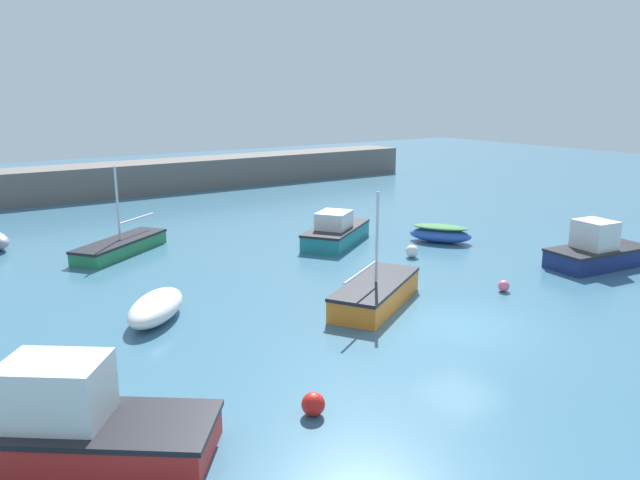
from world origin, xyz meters
name	(u,v)px	position (x,y,z in m)	size (l,w,h in m)	color
ground_plane	(462,329)	(0.00, 0.00, -0.10)	(120.00, 120.00, 0.20)	#38667F
harbor_breakwater	(133,178)	(0.00, 33.02, 1.13)	(48.66, 3.78, 2.26)	#66605B
rowboat_with_red_cover	(440,233)	(7.79, 8.80, 0.45)	(2.89, 3.37, 0.89)	#2D56B7
cabin_cruiser_white	(72,423)	(-12.32, -0.45, 0.73)	(5.85, 5.21, 2.13)	red
motorboat_grey_hull	(336,232)	(3.20, 11.54, 0.61)	(5.21, 4.47, 1.69)	teal
sailboat_short_mast	(121,246)	(-6.34, 15.69, 0.36)	(5.33, 4.50, 4.15)	#287A4C
motorboat_with_cabin	(597,251)	(10.20, 1.70, 0.69)	(4.91, 2.59, 2.08)	navy
sailboat_twin_hulled	(376,293)	(-1.03, 3.23, 0.46)	(5.14, 4.03, 4.13)	orange
rowboat_white_midwater	(156,307)	(-8.06, 6.28, 0.44)	(3.33, 3.59, 0.89)	white
mooring_buoy_white	(412,251)	(4.54, 7.37, 0.29)	(0.59, 0.59, 0.59)	white
mooring_buoy_pink	(504,286)	(4.03, 1.66, 0.22)	(0.44, 0.44, 0.44)	#EA668C
mooring_buoy_red	(313,404)	(-7.23, -1.98, 0.29)	(0.57, 0.57, 0.57)	red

